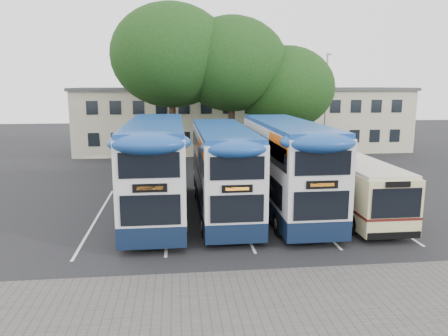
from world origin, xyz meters
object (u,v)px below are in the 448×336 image
object	(u,v)px
bus_dd_left	(156,164)
bus_dd_right	(286,163)
tree_left	(171,56)
bus_single	(349,182)
lamp_post	(326,101)
tree_mid	(232,64)
bus_dd_mid	(222,166)
tree_right	(286,88)

from	to	relation	value
bus_dd_left	bus_dd_right	distance (m)	6.61
tree_left	bus_dd_right	distance (m)	14.79
bus_single	lamp_post	bearing A→B (deg)	75.61
tree_left	bus_dd_left	bearing A→B (deg)	-93.70
bus_single	bus_dd_left	bearing A→B (deg)	176.08
tree_mid	bus_dd_left	size ratio (longest dim) A/B	1.02
bus_dd_mid	tree_right	bearing A→B (deg)	63.03
tree_right	bus_dd_right	xyz separation A→B (m)	(-3.00, -12.35, -3.66)
tree_right	bus_dd_mid	distance (m)	14.40
tree_mid	bus_dd_mid	xyz separation A→B (m)	(-2.01, -12.10, -5.57)
bus_dd_mid	bus_dd_right	distance (m)	3.30
lamp_post	tree_left	world-z (taller)	tree_left
lamp_post	bus_dd_mid	bearing A→B (deg)	-125.23
tree_mid	bus_single	xyz separation A→B (m)	(4.50, -12.65, -6.39)
lamp_post	bus_dd_right	bearing A→B (deg)	-115.84
tree_left	bus_dd_left	size ratio (longest dim) A/B	1.10
bus_dd_right	bus_single	distance (m)	3.40
tree_left	tree_mid	size ratio (longest dim) A/B	1.08
bus_dd_left	bus_dd_mid	distance (m)	3.32
tree_right	bus_dd_mid	world-z (taller)	tree_right
bus_dd_right	lamp_post	bearing A→B (deg)	64.16
tree_mid	tree_right	world-z (taller)	tree_mid
tree_mid	bus_dd_mid	size ratio (longest dim) A/B	1.09
bus_dd_mid	lamp_post	bearing A→B (deg)	54.77
tree_mid	lamp_post	bearing A→B (deg)	17.69
tree_left	bus_single	xyz separation A→B (m)	(9.05, -12.75, -6.99)
bus_dd_left	bus_dd_right	world-z (taller)	bus_dd_left
tree_left	tree_mid	distance (m)	4.59
lamp_post	tree_right	distance (m)	4.93
tree_mid	bus_single	distance (m)	14.87
tree_left	bus_dd_left	distance (m)	13.51
tree_right	bus_dd_left	distance (m)	16.00
lamp_post	tree_mid	distance (m)	9.33
tree_right	tree_left	bearing A→B (deg)	-178.84
bus_dd_left	tree_right	bearing A→B (deg)	51.89
lamp_post	tree_mid	world-z (taller)	tree_mid
tree_left	bus_single	world-z (taller)	tree_left
bus_single	tree_left	bearing A→B (deg)	125.34
tree_left	bus_dd_mid	size ratio (longest dim) A/B	1.17
tree_left	tree_right	size ratio (longest dim) A/B	1.32
lamp_post	tree_left	xyz separation A→B (m)	(-12.98, -2.59, 3.53)
bus_single	bus_dd_right	bearing A→B (deg)	169.77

